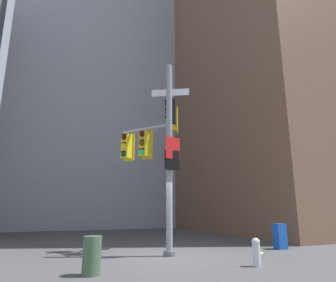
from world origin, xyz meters
TOP-DOWN VIEW (x-y plane):
  - ground at (0.00, 0.00)m, footprint 120.00×120.00m
  - building_mid_block at (0.05, 21.65)m, footprint 15.87×15.87m
  - signal_pole_assembly at (-0.08, 0.72)m, footprint 2.68×2.29m
  - fire_hydrant at (1.59, -2.61)m, footprint 0.33×0.23m
  - newspaper_box at (4.84, -0.02)m, footprint 0.45×0.36m
  - trash_bin at (-2.88, -2.01)m, footprint 0.44×0.44m

SIDE VIEW (x-z plane):
  - ground at x=0.00m, z-range 0.00..0.00m
  - fire_hydrant at x=1.59m, z-range 0.02..0.78m
  - trash_bin at x=-2.88m, z-range 0.00..0.91m
  - newspaper_box at x=4.84m, z-range 0.00..0.99m
  - signal_pole_assembly at x=-0.08m, z-range 0.69..7.82m
  - building_mid_block at x=0.05m, z-range 0.00..52.73m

